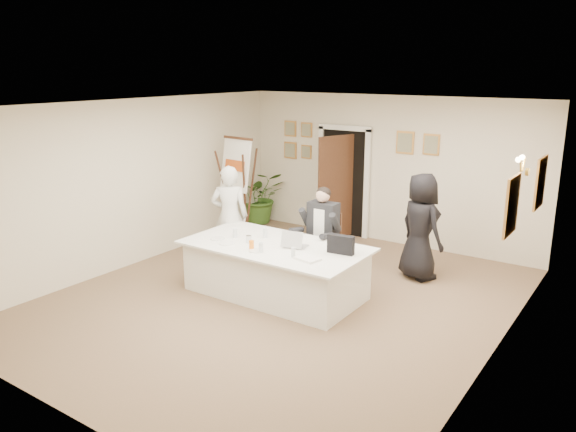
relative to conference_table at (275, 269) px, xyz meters
The scene contains 28 objects.
floor 0.45m from the conference_table, 31.83° to the right, with size 7.00×7.00×0.00m, color brown.
ceiling 2.42m from the conference_table, 31.83° to the right, with size 6.00×7.00×0.02m, color white.
wall_back 3.54m from the conference_table, 86.84° to the left, with size 6.00×0.10×2.80m, color white.
wall_front 3.76m from the conference_table, 87.04° to the right, with size 6.00×0.10×2.80m, color white.
wall_left 2.99m from the conference_table, behind, with size 0.10×7.00×2.80m, color white.
wall_right 3.34m from the conference_table, ahead, with size 0.10×7.00×2.80m, color white.
doorway 3.34m from the conference_table, 102.25° to the left, with size 1.14×0.86×2.20m.
pictures_back_wall 3.71m from the conference_table, 100.36° to the left, with size 3.40×0.06×0.80m, color #C98E44, non-canonical shape.
pictures_right_wall 3.60m from the conference_table, 18.95° to the left, with size 0.06×2.20×0.80m, color #C98E44, non-canonical shape.
wall_sconce 3.69m from the conference_table, 19.35° to the left, with size 0.20×0.30×0.24m, color #B9953B, non-canonical shape.
conference_table is the anchor object (origin of this frame).
seated_man 1.07m from the conference_table, 79.19° to the left, with size 0.64×0.69×1.50m, color black, non-canonical shape.
flip_chart 2.81m from the conference_table, 139.59° to the left, with size 0.71×0.47×1.99m.
standing_man 1.60m from the conference_table, 155.91° to the left, with size 0.63×0.41×1.72m, color silver.
standing_woman 2.43m from the conference_table, 50.99° to the left, with size 0.84×0.54×1.71m, color black.
potted_palm 4.05m from the conference_table, 130.27° to the left, with size 1.03×0.89×1.14m, color #355E1F.
laptop 0.61m from the conference_table, 18.44° to the left, with size 0.32×0.35×0.28m, color #B7BABC, non-canonical shape.
laptop_bag 1.13m from the conference_table, 10.87° to the left, with size 0.38×0.10×0.26m, color black.
paper_stack 0.90m from the conference_table, 21.39° to the right, with size 0.32×0.23×0.03m, color white.
plate_left 1.00m from the conference_table, 163.04° to the right, with size 0.22×0.22×0.01m, color white.
plate_mid 0.82m from the conference_table, 150.13° to the right, with size 0.24×0.24×0.01m, color white.
plate_near 0.56m from the conference_table, 97.64° to the right, with size 0.20×0.20×0.01m, color white.
glass_a 0.85m from the conference_table, behind, with size 0.07×0.07×0.14m, color silver.
glass_b 0.60m from the conference_table, 84.52° to the right, with size 0.06×0.06×0.14m, color silver.
glass_c 0.77m from the conference_table, 30.75° to the right, with size 0.06×0.06×0.14m, color silver.
glass_d 0.61m from the conference_table, 148.24° to the left, with size 0.07×0.07×0.14m, color silver.
oj_glass 0.60m from the conference_table, 112.97° to the right, with size 0.07×0.07×0.13m, color orange.
steel_jug 0.60m from the conference_table, 159.51° to the right, with size 0.08×0.08×0.11m, color silver.
Camera 1 is at (4.39, -6.24, 3.30)m, focal length 35.00 mm.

